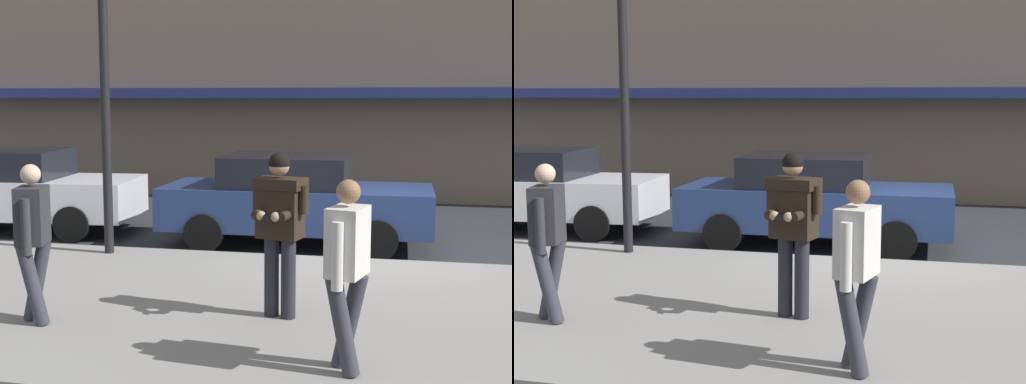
# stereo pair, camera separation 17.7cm
# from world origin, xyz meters

# --- Properties ---
(ground_plane) EXTENTS (80.00, 80.00, 0.00)m
(ground_plane) POSITION_xyz_m (0.00, 0.00, 0.00)
(ground_plane) COLOR #2B2D30
(sidewalk) EXTENTS (32.00, 5.30, 0.14)m
(sidewalk) POSITION_xyz_m (1.00, -2.85, 0.07)
(sidewalk) COLOR gray
(sidewalk) RESTS_ON ground
(curb_paint_line) EXTENTS (28.00, 0.12, 0.01)m
(curb_paint_line) POSITION_xyz_m (1.00, 0.05, 0.00)
(curb_paint_line) COLOR silver
(curb_paint_line) RESTS_ON ground
(parked_sedan_near) EXTENTS (4.63, 2.19, 1.54)m
(parked_sedan_near) POSITION_xyz_m (-6.68, 1.33, 0.79)
(parked_sedan_near) COLOR silver
(parked_sedan_near) RESTS_ON ground
(parked_sedan_mid) EXTENTS (4.51, 1.96, 1.54)m
(parked_sedan_mid) POSITION_xyz_m (-1.36, 1.15, 0.79)
(parked_sedan_mid) COLOR navy
(parked_sedan_mid) RESTS_ON ground
(man_texting_on_phone) EXTENTS (0.63, 0.64, 1.81)m
(man_texting_on_phone) POSITION_xyz_m (-0.82, -3.26, 1.25)
(man_texting_on_phone) COLOR #23232B
(man_texting_on_phone) RESTS_ON sidewalk
(pedestrian_in_light_coat) EXTENTS (0.40, 0.58, 1.70)m
(pedestrian_in_light_coat) POSITION_xyz_m (0.02, -4.65, 1.11)
(pedestrian_in_light_coat) COLOR #33333D
(pedestrian_in_light_coat) RESTS_ON sidewalk
(pedestrian_with_bag) EXTENTS (0.40, 0.72, 1.70)m
(pedestrian_with_bag) POSITION_xyz_m (-3.32, -3.96, 1.11)
(pedestrian_with_bag) COLOR #33333D
(pedestrian_with_bag) RESTS_ON sidewalk
(street_lamp_post) EXTENTS (0.36, 0.36, 4.88)m
(street_lamp_post) POSITION_xyz_m (-3.95, -0.65, 3.14)
(street_lamp_post) COLOR black
(street_lamp_post) RESTS_ON sidewalk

